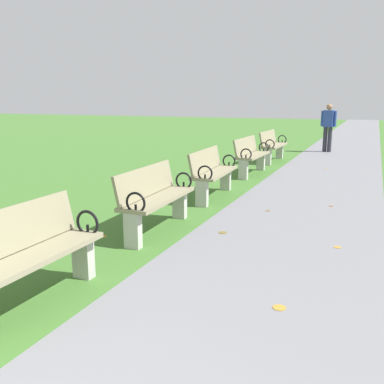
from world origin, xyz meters
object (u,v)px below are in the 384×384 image
Objects in this scene: park_bench_5 at (251,155)px; park_bench_6 at (272,145)px; park_bench_2 at (24,256)px; park_bench_3 at (155,197)px; pedestrian_walking at (328,125)px; park_bench_4 at (212,172)px.

park_bench_5 is 1.00× the size of park_bench_6.
park_bench_2 and park_bench_5 have the same top height.
park_bench_2 is 2.46m from park_bench_3.
park_bench_2 is 1.00× the size of park_bench_6.
park_bench_5 is at bearing 90.00° from park_bench_3.
park_bench_2 is at bearing -95.59° from pedestrian_walking.
park_bench_4 is 1.00× the size of pedestrian_walking.
park_bench_5 is at bearing -90.00° from park_bench_6.
pedestrian_walking reaches higher than park_bench_3.
park_bench_4 is at bearing 90.00° from park_bench_3.
park_bench_2 and park_bench_6 have the same top height.
park_bench_5 is at bearing -103.19° from pedestrian_walking.
park_bench_4 is 8.16m from pedestrian_walking.
park_bench_4 is at bearing -98.83° from pedestrian_walking.
park_bench_3 and park_bench_4 have the same top height.
park_bench_2 is 1.00× the size of park_bench_5.
park_bench_3 is 0.99× the size of pedestrian_walking.
park_bench_3 is 7.38m from park_bench_6.
pedestrian_walking is (1.25, 2.95, 0.44)m from park_bench_6.
park_bench_2 is 7.46m from park_bench_5.
pedestrian_walking is (1.25, 8.05, 0.44)m from park_bench_4.
park_bench_3 is 10.42m from pedestrian_walking.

